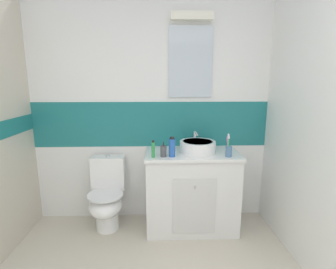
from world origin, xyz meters
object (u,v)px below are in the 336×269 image
Objects in this scene: toothbrush_cup at (229,150)px; toothpaste_tube_upright at (153,149)px; sink_basin at (198,146)px; mouthwash_bottle at (172,147)px; soap_dispenser at (163,151)px; toilet at (107,196)px.

toothpaste_tube_upright is (-0.73, 0.00, 0.01)m from toothbrush_cup.
toothbrush_cup is 1.34× the size of toothpaste_tube_upright.
toothbrush_cup is at bearing -33.59° from sink_basin.
toothbrush_cup reaches higher than mouthwash_bottle.
soap_dispenser is (-0.63, 0.02, -0.01)m from toothbrush_cup.
toothpaste_tube_upright is (-0.10, -0.02, 0.02)m from soap_dispenser.
mouthwash_bottle is at bearing 177.50° from toothbrush_cup.
toothbrush_cup is 0.55m from mouthwash_bottle.
mouthwash_bottle is at bearing 0.04° from soap_dispenser.
toilet is 1.37m from toothbrush_cup.
soap_dispenser is at bearing -155.95° from sink_basin.
mouthwash_bottle reaches higher than toilet.
toothbrush_cup is at bearing -9.33° from toilet.
soap_dispenser is 0.89× the size of toothpaste_tube_upright.
toothbrush_cup reaches higher than toothpaste_tube_upright.
toothbrush_cup is 0.73m from toothpaste_tube_upright.
toothpaste_tube_upright reaches higher than toilet.
toilet is at bearing 170.67° from toothbrush_cup.
mouthwash_bottle is (0.18, 0.02, 0.01)m from toothpaste_tube_upright.
toilet is (-0.96, 0.02, -0.55)m from sink_basin.
sink_basin is 1.84× the size of toothbrush_cup.
toilet is at bearing 163.50° from soap_dispenser.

